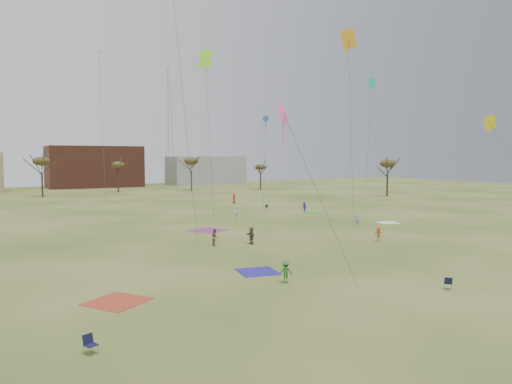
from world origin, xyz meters
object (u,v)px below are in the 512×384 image
flyer_near_center (286,272)px  camp_chair_right (267,208)px  radio_tower (169,125)px  camp_chair_left (91,348)px  camp_chair_center (448,286)px

flyer_near_center → camp_chair_right: size_ratio=1.80×
flyer_near_center → radio_tower: size_ratio=0.04×
camp_chair_left → camp_chair_center: size_ratio=1.00×
camp_chair_right → radio_tower: size_ratio=0.02×
flyer_near_center → radio_tower: bearing=-82.1°
camp_chair_left → camp_chair_center: 22.76m
flyer_near_center → camp_chair_left: size_ratio=1.80×
camp_chair_left → radio_tower: radio_tower is taller
camp_chair_right → flyer_near_center: bearing=-82.9°
camp_chair_right → radio_tower: 86.80m
camp_chair_center → camp_chair_right: (13.80, 47.55, 0.00)m
flyer_near_center → camp_chair_center: (8.56, -6.68, -0.52)m
camp_chair_center → camp_chair_left: bearing=44.6°
camp_chair_right → radio_tower: (11.80, 83.88, 18.95)m
flyer_near_center → camp_chair_center: bearing=165.2°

